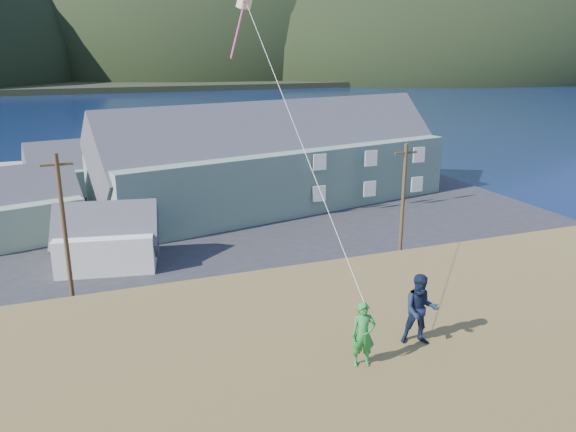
# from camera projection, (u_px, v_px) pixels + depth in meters

# --- Properties ---
(ground) EXTENTS (900.00, 900.00, 0.00)m
(ground) POSITION_uv_depth(u_px,v_px,m) (165.00, 314.00, 31.46)
(ground) COLOR #0A1638
(ground) RESTS_ON ground
(grass_strip) EXTENTS (110.00, 8.00, 0.10)m
(grass_strip) POSITION_uv_depth(u_px,v_px,m) (171.00, 330.00, 29.65)
(grass_strip) COLOR #4C3D19
(grass_strip) RESTS_ON ground
(waterfront_lot) EXTENTS (72.00, 36.00, 0.12)m
(waterfront_lot) POSITION_uv_depth(u_px,v_px,m) (133.00, 227.00, 46.68)
(waterfront_lot) COLOR #28282B
(waterfront_lot) RESTS_ON ground
(wharf) EXTENTS (26.00, 14.00, 0.90)m
(wharf) POSITION_uv_depth(u_px,v_px,m) (59.00, 173.00, 65.17)
(wharf) COLOR gray
(wharf) RESTS_ON ground
(far_shore) EXTENTS (900.00, 320.00, 2.00)m
(far_shore) POSITION_uv_depth(u_px,v_px,m) (77.00, 73.00, 327.05)
(far_shore) COLOR black
(far_shore) RESTS_ON ground
(far_hills) EXTENTS (760.00, 265.00, 143.00)m
(far_hills) POSITION_uv_depth(u_px,v_px,m) (150.00, 73.00, 293.41)
(far_hills) COLOR black
(far_hills) RESTS_ON ground
(lodge) EXTENTS (34.71, 16.13, 11.79)m
(lodge) POSITION_uv_depth(u_px,v_px,m) (279.00, 158.00, 52.05)
(lodge) COLOR slate
(lodge) RESTS_ON waterfront_lot
(shed_palegreen_near) EXTENTS (10.68, 8.10, 6.92)m
(shed_palegreen_near) POSITION_uv_depth(u_px,v_px,m) (14.00, 209.00, 42.75)
(shed_palegreen_near) COLOR gray
(shed_palegreen_near) RESTS_ON waterfront_lot
(shed_white) EXTENTS (7.48, 5.65, 5.38)m
(shed_white) POSITION_uv_depth(u_px,v_px,m) (107.00, 238.00, 37.73)
(shed_white) COLOR white
(shed_white) RESTS_ON waterfront_lot
(shed_palegreen_far) EXTENTS (11.44, 7.78, 7.09)m
(shed_palegreen_far) POSITION_uv_depth(u_px,v_px,m) (85.00, 171.00, 55.23)
(shed_palegreen_far) COLOR gray
(shed_palegreen_far) RESTS_ON waterfront_lot
(utility_poles) EXTENTS (36.54, 0.24, 9.08)m
(utility_poles) POSITION_uv_depth(u_px,v_px,m) (96.00, 237.00, 30.43)
(utility_poles) COLOR #47331E
(utility_poles) RESTS_ON waterfront_lot
(parked_cars) EXTENTS (24.74, 13.26, 1.57)m
(parked_cars) POSITION_uv_depth(u_px,v_px,m) (3.00, 220.00, 45.98)
(parked_cars) COLOR #A4A5A9
(parked_cars) RESTS_ON waterfront_lot
(kite_flyer_green) EXTENTS (0.65, 0.51, 1.56)m
(kite_flyer_green) POSITION_uv_depth(u_px,v_px,m) (363.00, 335.00, 12.91)
(kite_flyer_green) COLOR #248634
(kite_flyer_green) RESTS_ON hillside
(kite_flyer_navy) EXTENTS (1.09, 0.98, 1.83)m
(kite_flyer_navy) POSITION_uv_depth(u_px,v_px,m) (420.00, 310.00, 13.84)
(kite_flyer_navy) COLOR #141F39
(kite_flyer_navy) RESTS_ON hillside
(kite_rig) EXTENTS (0.93, 4.60, 11.12)m
(kite_rig) POSITION_uv_depth(u_px,v_px,m) (245.00, 8.00, 18.05)
(kite_rig) COLOR beige
(kite_rig) RESTS_ON ground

